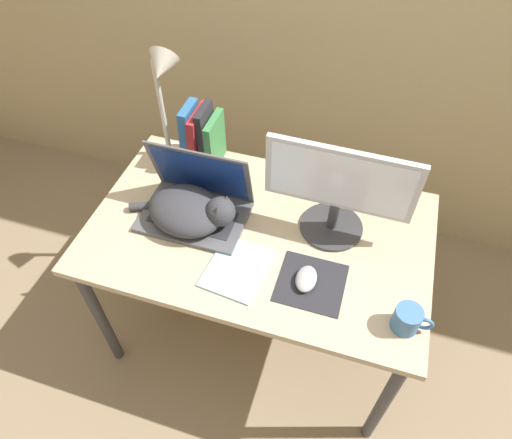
% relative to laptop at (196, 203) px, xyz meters
% --- Properties ---
extents(ground_plane, '(12.00, 12.00, 0.00)m').
position_rel_laptop_xyz_m(ground_plane, '(0.25, -0.39, -0.77)').
color(ground_plane, '#847056').
extents(desk, '(1.23, 0.76, 0.71)m').
position_rel_laptop_xyz_m(desk, '(0.25, -0.01, -0.13)').
color(desk, tan).
rests_on(desk, ground_plane).
extents(laptop, '(0.38, 0.26, 0.27)m').
position_rel_laptop_xyz_m(laptop, '(0.00, 0.00, 0.00)').
color(laptop, '#4C4C51').
rests_on(laptop, desk).
extents(cat, '(0.42, 0.28, 0.15)m').
position_rel_laptop_xyz_m(cat, '(-0.00, -0.05, 0.01)').
color(cat, '#333338').
rests_on(cat, desk).
extents(external_monitor, '(0.50, 0.23, 0.37)m').
position_rel_laptop_xyz_m(external_monitor, '(0.49, 0.08, 0.15)').
color(external_monitor, '#333338').
rests_on(external_monitor, desk).
extents(mousepad, '(0.22, 0.21, 0.00)m').
position_rel_laptop_xyz_m(mousepad, '(0.48, -0.18, -0.05)').
color(mousepad, '#232328').
rests_on(mousepad, desk).
extents(computer_mouse, '(0.07, 0.11, 0.03)m').
position_rel_laptop_xyz_m(computer_mouse, '(0.46, -0.18, -0.03)').
color(computer_mouse, '#99999E').
rests_on(computer_mouse, mousepad).
extents(book_row, '(0.14, 0.17, 0.26)m').
position_rel_laptop_xyz_m(book_row, '(-0.08, 0.28, 0.07)').
color(book_row, '#285B93').
rests_on(book_row, desk).
extents(desk_lamp, '(0.17, 0.17, 0.50)m').
position_rel_laptop_xyz_m(desk_lamp, '(-0.20, 0.25, 0.29)').
color(desk_lamp, beige).
rests_on(desk_lamp, desk).
extents(notepad, '(0.21, 0.25, 0.01)m').
position_rel_laptop_xyz_m(notepad, '(0.22, -0.20, -0.05)').
color(notepad, '#99C6E0').
rests_on(notepad, desk).
extents(mug, '(0.12, 0.08, 0.09)m').
position_rel_laptop_xyz_m(mug, '(0.79, -0.25, -0.01)').
color(mug, teal).
rests_on(mug, desk).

